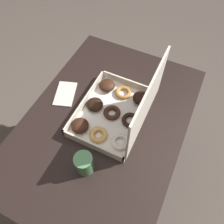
# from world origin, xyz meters

# --- Properties ---
(ground_plane) EXTENTS (8.00, 8.00, 0.00)m
(ground_plane) POSITION_xyz_m (0.00, 0.00, 0.00)
(ground_plane) COLOR #564C44
(dining_table) EXTENTS (1.01, 0.71, 0.75)m
(dining_table) POSITION_xyz_m (0.00, 0.00, 0.63)
(dining_table) COLOR black
(dining_table) RESTS_ON ground_plane
(donut_box) EXTENTS (0.39, 0.30, 0.31)m
(donut_box) POSITION_xyz_m (-0.05, 0.04, 0.81)
(donut_box) COLOR silver
(donut_box) RESTS_ON dining_table
(coffee_mug) EXTENTS (0.07, 0.07, 0.10)m
(coffee_mug) POSITION_xyz_m (0.23, 0.03, 0.81)
(coffee_mug) COLOR #4C8456
(coffee_mug) RESTS_ON dining_table
(paper_napkin) EXTENTS (0.17, 0.14, 0.01)m
(paper_napkin) POSITION_xyz_m (-0.06, -0.25, 0.76)
(paper_napkin) COLOR silver
(paper_napkin) RESTS_ON dining_table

